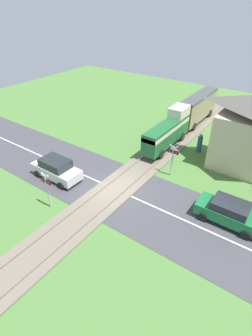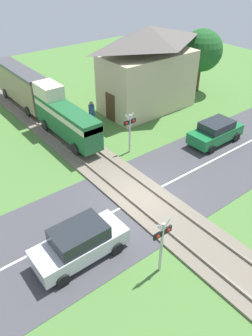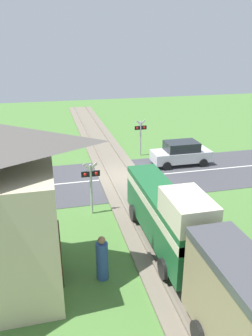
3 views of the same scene
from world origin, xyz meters
The scene contains 8 objects.
ground_plane centered at (0.00, 0.00, 0.00)m, with size 60.00×60.00×0.00m, color #4C7A38.
road_surface centered at (0.00, 0.00, 0.01)m, with size 48.00×6.40×0.02m.
track_bed centered at (0.00, 0.00, 0.07)m, with size 2.80×48.00×0.24m.
train centered at (0.00, 11.60, 1.86)m, with size 1.58×14.06×3.18m.
car_near_crossing centered at (-4.61, -1.44, 0.85)m, with size 4.06×1.84×1.67m.
crossing_signal_west_approach centered at (-2.42, -4.03, 1.77)m, with size 0.90×0.18×2.73m.
crossing_signal_east_approach centered at (2.42, 4.03, 1.77)m, with size 0.90×0.18×2.73m.
pedestrian_by_station centered at (2.74, 8.93, 0.80)m, with size 0.43×0.43×1.76m.
Camera 3 is at (4.21, 18.58, 8.11)m, focal length 35.00 mm.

